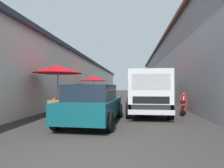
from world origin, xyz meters
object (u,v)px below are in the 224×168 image
fruit_stall_mid_lane (58,77)px  fruit_stall_near_left (94,82)px  parked_scooter (183,105)px  plastic_stool (110,100)px  fruit_stall_near_right (157,82)px  hatchback_car (93,103)px  delivery_truck (148,94)px  vendor_by_crates (160,92)px

fruit_stall_mid_lane → fruit_stall_near_left: bearing=-1.5°
parked_scooter → plastic_stool: (4.65, 4.27, -0.12)m
fruit_stall_near_right → parked_scooter: fruit_stall_near_right is taller
hatchback_car → delivery_truck: (1.76, -2.19, 0.30)m
fruit_stall_near_right → parked_scooter: size_ratio=1.40×
fruit_stall_mid_lane → fruit_stall_near_right: bearing=-54.8°
fruit_stall_mid_lane → delivery_truck: size_ratio=0.50×
hatchback_car → fruit_stall_near_left: bearing=11.7°
fruit_stall_mid_lane → plastic_stool: size_ratio=5.64×
hatchback_car → vendor_by_crates: size_ratio=2.45×
vendor_by_crates → plastic_stool: (-1.58, 4.05, -0.61)m
delivery_truck → vendor_by_crates: (7.14, -1.60, -0.10)m
parked_scooter → vendor_by_crates: bearing=2.0°
fruit_stall_near_left → plastic_stool: fruit_stall_near_left is taller
fruit_stall_near_left → hatchback_car: (-8.62, -1.78, -1.01)m
fruit_stall_near_right → delivery_truck: (-3.15, 0.80, -0.61)m
fruit_stall_near_left → parked_scooter: (-5.96, -5.78, -1.29)m
fruit_stall_mid_lane → plastic_stool: bearing=-16.1°
delivery_truck → vendor_by_crates: bearing=-12.6°
fruit_stall_near_left → delivery_truck: size_ratio=0.48×
fruit_stall_near_right → vendor_by_crates: bearing=-11.4°
vendor_by_crates → parked_scooter: bearing=-178.0°
delivery_truck → vendor_by_crates: size_ratio=3.04×
parked_scooter → plastic_stool: size_ratio=3.78×
fruit_stall_near_right → vendor_by_crates: size_ratio=1.42×
vendor_by_crates → delivery_truck: bearing=167.4°
fruit_stall_near_left → fruit_stall_mid_lane: (-7.20, 0.19, 0.09)m
vendor_by_crates → parked_scooter: (-6.24, -0.21, -0.49)m
vendor_by_crates → plastic_stool: vendor_by_crates is taller
parked_scooter → fruit_stall_near_right: bearing=24.4°
fruit_stall_near_left → fruit_stall_near_right: (-3.71, -4.76, -0.09)m
fruit_stall_mid_lane → fruit_stall_near_right: (3.49, -4.95, -0.18)m
delivery_truck → fruit_stall_near_left: bearing=30.0°
delivery_truck → parked_scooter: (0.90, -1.82, -0.59)m
vendor_by_crates → plastic_stool: 4.39m
hatchback_car → plastic_stool: 7.33m
fruit_stall_near_left → hatchback_car: bearing=-168.3°
fruit_stall_mid_lane → fruit_stall_near_right: fruit_stall_mid_lane is taller
plastic_stool → fruit_stall_mid_lane: bearing=163.9°
fruit_stall_near_left → vendor_by_crates: bearing=-87.2°
fruit_stall_near_left → vendor_by_crates: 5.63m
plastic_stool → fruit_stall_near_left: bearing=49.2°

